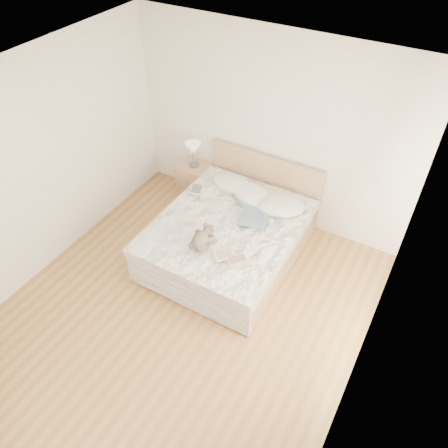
# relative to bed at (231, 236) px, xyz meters

# --- Properties ---
(floor) EXTENTS (4.00, 4.50, 0.00)m
(floor) POSITION_rel_bed_xyz_m (0.00, -1.19, -0.31)
(floor) COLOR brown
(floor) RESTS_ON ground
(ceiling) EXTENTS (4.00, 4.50, 0.00)m
(ceiling) POSITION_rel_bed_xyz_m (0.00, -1.19, 2.39)
(ceiling) COLOR white
(ceiling) RESTS_ON ground
(wall_back) EXTENTS (4.00, 0.02, 2.70)m
(wall_back) POSITION_rel_bed_xyz_m (0.00, 1.06, 1.04)
(wall_back) COLOR white
(wall_back) RESTS_ON ground
(wall_left) EXTENTS (0.02, 4.50, 2.70)m
(wall_left) POSITION_rel_bed_xyz_m (-2.00, -1.19, 1.04)
(wall_left) COLOR white
(wall_left) RESTS_ON ground
(wall_right) EXTENTS (0.02, 4.50, 2.70)m
(wall_right) POSITION_rel_bed_xyz_m (2.00, -1.19, 1.04)
(wall_right) COLOR white
(wall_right) RESTS_ON ground
(window) EXTENTS (0.02, 1.30, 1.10)m
(window) POSITION_rel_bed_xyz_m (1.99, -0.89, 1.14)
(window) COLOR white
(window) RESTS_ON wall_right
(bed) EXTENTS (1.72, 2.14, 1.00)m
(bed) POSITION_rel_bed_xyz_m (0.00, 0.00, 0.00)
(bed) COLOR #A18062
(bed) RESTS_ON floor
(nightstand) EXTENTS (0.46, 0.41, 0.56)m
(nightstand) POSITION_rel_bed_xyz_m (-1.10, 0.83, -0.03)
(nightstand) COLOR #9F7C5E
(nightstand) RESTS_ON floor
(table_lamp) EXTENTS (0.27, 0.27, 0.38)m
(table_lamp) POSITION_rel_bed_xyz_m (-1.11, 0.85, 0.53)
(table_lamp) COLOR #534C48
(table_lamp) RESTS_ON nightstand
(pillow_left) EXTENTS (0.60, 0.45, 0.17)m
(pillow_left) POSITION_rel_bed_xyz_m (-0.33, 0.63, 0.33)
(pillow_left) COLOR white
(pillow_left) RESTS_ON bed
(pillow_middle) EXTENTS (0.69, 0.58, 0.18)m
(pillow_middle) POSITION_rel_bed_xyz_m (0.03, 0.55, 0.33)
(pillow_middle) COLOR white
(pillow_middle) RESTS_ON bed
(pillow_right) EXTENTS (0.77, 0.66, 0.20)m
(pillow_right) POSITION_rel_bed_xyz_m (0.45, 0.53, 0.33)
(pillow_right) COLOR silver
(pillow_right) RESTS_ON bed
(blouse) EXTENTS (0.72, 0.75, 0.02)m
(blouse) POSITION_rel_bed_xyz_m (0.23, 0.24, 0.32)
(blouse) COLOR #415A74
(blouse) RESTS_ON bed
(photo_book) EXTENTS (0.43, 0.37, 0.03)m
(photo_book) POSITION_rel_bed_xyz_m (-0.61, 0.28, 0.32)
(photo_book) COLOR white
(photo_book) RESTS_ON bed
(childrens_book) EXTENTS (0.41, 0.40, 0.02)m
(childrens_book) POSITION_rel_bed_xyz_m (0.34, -0.61, 0.32)
(childrens_book) COLOR #FEF4CD
(childrens_book) RESTS_ON bed
(teddy_bear) EXTENTS (0.24, 0.34, 0.18)m
(teddy_bear) POSITION_rel_bed_xyz_m (-0.08, -0.60, 0.34)
(teddy_bear) COLOR brown
(teddy_bear) RESTS_ON bed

